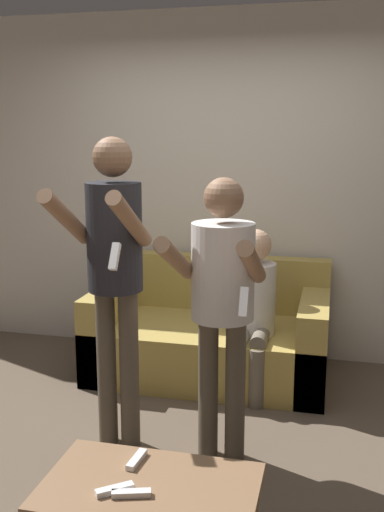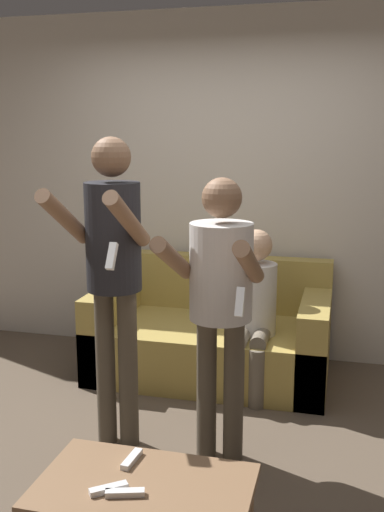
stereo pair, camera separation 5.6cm
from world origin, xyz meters
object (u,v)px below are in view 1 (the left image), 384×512
Objects in this scene: coffee_table at (150,495)px; remote_near at (131,494)px; person_seated at (253,306)px; remote_mid at (115,490)px; couch at (211,337)px; person_standing_right at (222,289)px; remote_far at (137,460)px; person_standing_left at (114,261)px.

coffee_table is 5.55× the size of remote_near.
person_seated is 8.07× the size of remote_mid.
couch is 12.17× the size of remote_mid.
remote_near and remote_mid have the same top height.
remote_far is at bearing -103.91° from person_standing_right.
remote_far is (-0.10, 0.14, 0.06)m from coffee_table.
remote_near is at bearing -86.08° from couch.
remote_near and remote_far have the same top height.
remote_mid is (-0.12, -0.08, 0.06)m from coffee_table.
remote_far is at bearing 86.63° from remote_mid.
person_standing_left is 1.23m from person_seated.
person_seated reaches higher than couch.
remote_near is at bearing -97.92° from person_standing_right.
couch reaches higher than remote_mid.
person_standing_left is at bearing 113.12° from remote_near.
couch is 11.11× the size of remote_near.
remote_near is at bearing -7.62° from remote_mid.
remote_mid is at bearing -97.59° from person_seated.
couch is at bearing 144.81° from person_seated.
person_seated is 2.01m from remote_near.
person_standing_left is (-0.30, -1.18, 0.82)m from couch.
couch is 2.00× the size of coffee_table.
person_standing_left is 1.31m from coffee_table.
couch is at bearing 92.75° from remote_far.
person_standing_left is 1.13m from remote_far.
person_standing_right is at bearing -0.28° from person_standing_left.
remote_near is (0.15, -2.24, 0.16)m from couch.
person_standing_right reaches higher than remote_near.
remote_mid is 0.22m from remote_far.
person_seated is 1.79m from remote_far.
coffee_table is at bearing 64.00° from remote_near.
person_seated is at bearing 55.19° from person_standing_left.
person_standing_right is 10.11× the size of remote_near.
person_seated is 1.92m from coffee_table.
couch is 1.51× the size of person_seated.
person_standing_left is 1.33m from remote_near.
remote_near is 1.09× the size of remote_mid.
person_standing_left is at bearing 179.72° from person_standing_right.
coffee_table is at bearing -96.05° from person_standing_right.
person_standing_right is 1.82× the size of coffee_table.
couch is 2.16m from coffee_table.
remote_near is (0.45, -1.06, -0.66)m from person_standing_left.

